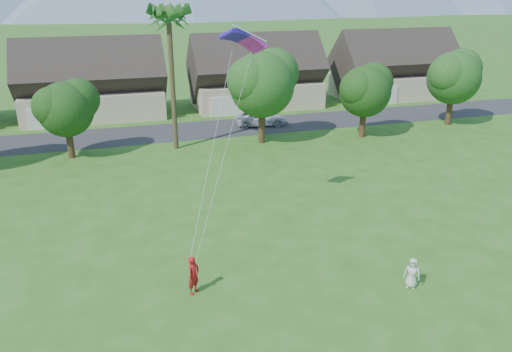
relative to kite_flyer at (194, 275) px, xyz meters
name	(u,v)px	position (x,y,z in m)	size (l,w,h in m)	color
ground	(326,345)	(4.53, -5.29, -0.97)	(500.00, 500.00, 0.00)	#2D6019
street	(188,131)	(4.53, 28.71, -0.97)	(90.00, 7.00, 0.01)	#2D2D30
kite_flyer	(194,275)	(0.00, 0.00, 0.00)	(0.71, 0.47, 1.95)	#B21416
watcher	(412,273)	(10.25, -2.58, -0.19)	(0.76, 0.50, 1.56)	silver
parked_car	(261,118)	(12.36, 28.71, -0.23)	(2.48, 5.38, 1.50)	silver
houses_row	(178,82)	(5.02, 37.71, 2.47)	(72.75, 8.19, 8.86)	beige
tree_row	(184,96)	(3.39, 22.63, 3.91)	(62.27, 6.67, 8.45)	#47301C
fan_palm	(168,12)	(2.53, 23.21, 10.83)	(3.00, 3.00, 13.80)	#4C3D26
parafoil_kite	(243,38)	(4.46, 6.86, 10.18)	(3.05, 1.50, 0.50)	#3116AA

